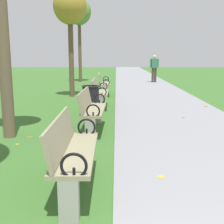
# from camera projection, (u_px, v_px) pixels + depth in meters

# --- Properties ---
(paved_walkway) EXTENTS (3.15, 44.00, 0.02)m
(paved_walkway) POSITION_uv_depth(u_px,v_px,m) (141.00, 81.00, 18.41)
(paved_walkway) COLOR gray
(paved_walkway) RESTS_ON ground
(park_bench_2) EXTENTS (0.50, 1.61, 0.90)m
(park_bench_2) POSITION_uv_depth(u_px,v_px,m) (73.00, 151.00, 3.57)
(park_bench_2) COLOR gray
(park_bench_2) RESTS_ON ground
(park_bench_3) EXTENTS (0.51, 1.61, 0.90)m
(park_bench_3) POSITION_uv_depth(u_px,v_px,m) (92.00, 109.00, 6.31)
(park_bench_3) COLOR gray
(park_bench_3) RESTS_ON ground
(park_bench_4) EXTENTS (0.49, 1.61, 0.90)m
(park_bench_4) POSITION_uv_depth(u_px,v_px,m) (99.00, 92.00, 9.17)
(park_bench_4) COLOR gray
(park_bench_4) RESTS_ON ground
(park_bench_5) EXTENTS (0.54, 1.62, 0.90)m
(park_bench_5) POSITION_uv_depth(u_px,v_px,m) (103.00, 83.00, 12.04)
(park_bench_5) COLOR gray
(park_bench_5) RESTS_ON ground
(tree_4) EXTENTS (1.27, 1.27, 4.17)m
(tree_4) POSITION_uv_depth(u_px,v_px,m) (70.00, 9.00, 11.09)
(tree_4) COLOR brown
(tree_4) RESTS_ON ground
(tree_5) EXTENTS (1.43, 1.43, 4.97)m
(tree_5) POSITION_uv_depth(u_px,v_px,m) (79.00, 13.00, 17.42)
(tree_5) COLOR brown
(tree_5) RESTS_ON ground
(pedestrian_walking) EXTENTS (0.53, 0.26, 1.62)m
(pedestrian_walking) POSITION_uv_depth(u_px,v_px,m) (154.00, 67.00, 17.56)
(pedestrian_walking) COLOR #3D3328
(pedestrian_walking) RESTS_ON paved_walkway
(trash_bin) EXTENTS (0.48, 0.48, 0.84)m
(trash_bin) POSITION_uv_depth(u_px,v_px,m) (91.00, 101.00, 7.84)
(trash_bin) COLOR black
(trash_bin) RESTS_ON ground
(scattered_leaves) EXTENTS (5.19, 15.59, 0.02)m
(scattered_leaves) POSITION_uv_depth(u_px,v_px,m) (171.00, 162.00, 4.48)
(scattered_leaves) COLOR brown
(scattered_leaves) RESTS_ON ground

